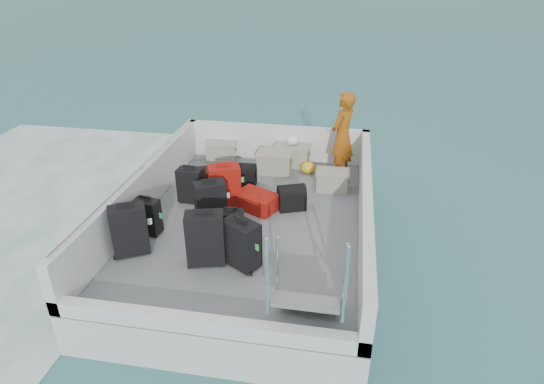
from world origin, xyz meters
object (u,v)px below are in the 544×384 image
(suitcase_0, at_px, (129,231))
(crate_3, at_px, (332,181))
(suitcase_5, at_px, (225,186))
(crate_1, at_px, (274,163))
(suitcase_3, at_px, (205,239))
(crate_0, at_px, (221,151))
(crate_2, at_px, (292,155))
(suitcase_4, at_px, (211,203))
(suitcase_2, at_px, (191,186))
(suitcase_7, at_px, (231,227))
(suitcase_8, at_px, (257,201))
(passenger, at_px, (342,136))
(suitcase_1, at_px, (148,217))
(suitcase_6, at_px, (241,244))

(suitcase_0, xyz_separation_m, crate_3, (2.59, 2.41, -0.20))
(suitcase_5, distance_m, crate_1, 1.53)
(suitcase_3, height_order, crate_0, suitcase_3)
(crate_2, bearing_deg, suitcase_4, -111.20)
(suitcase_2, bearing_deg, suitcase_4, -45.21)
(suitcase_4, xyz_separation_m, crate_0, (-0.51, 2.39, -0.16))
(suitcase_0, xyz_separation_m, suitcase_5, (0.90, 1.57, -0.02))
(suitcase_7, bearing_deg, crate_3, 44.66)
(suitcase_3, height_order, suitcase_4, suitcase_3)
(suitcase_0, xyz_separation_m, crate_0, (0.32, 3.38, -0.19))
(suitcase_8, distance_m, crate_0, 2.15)
(crate_3, bearing_deg, passenger, 79.33)
(suitcase_3, bearing_deg, crate_2, 63.86)
(suitcase_0, xyz_separation_m, crate_2, (1.76, 3.38, -0.17))
(suitcase_8, relative_size, crate_3, 1.25)
(suitcase_1, bearing_deg, suitcase_5, 58.63)
(suitcase_6, distance_m, suitcase_8, 1.56)
(suitcase_5, relative_size, crate_1, 1.11)
(suitcase_5, height_order, crate_2, suitcase_5)
(suitcase_0, height_order, passenger, passenger)
(suitcase_8, height_order, passenger, passenger)
(suitcase_4, xyz_separation_m, crate_1, (0.64, 1.98, -0.15))
(suitcase_2, bearing_deg, suitcase_0, -98.19)
(suitcase_6, relative_size, suitcase_7, 1.30)
(suitcase_1, relative_size, suitcase_5, 0.80)
(suitcase_2, xyz_separation_m, suitcase_4, (0.52, -0.58, 0.04))
(suitcase_0, bearing_deg, crate_3, 13.76)
(suitcase_5, xyz_separation_m, crate_0, (-0.58, 1.81, -0.17))
(suitcase_3, relative_size, suitcase_7, 1.48)
(suitcase_5, bearing_deg, suitcase_6, -89.71)
(suitcase_6, bearing_deg, suitcase_7, 149.78)
(suitcase_3, xyz_separation_m, suitcase_4, (-0.24, 1.02, -0.04))
(suitcase_6, xyz_separation_m, crate_2, (0.21, 3.39, -0.14))
(crate_0, xyz_separation_m, crate_2, (1.44, 0.00, 0.02))
(suitcase_2, relative_size, suitcase_6, 0.89)
(suitcase_7, xyz_separation_m, crate_2, (0.48, 2.89, -0.06))
(suitcase_0, xyz_separation_m, suitcase_3, (1.07, -0.03, 0.01))
(suitcase_4, distance_m, suitcase_8, 0.83)
(suitcase_1, xyz_separation_m, suitcase_3, (1.05, -0.56, 0.10))
(suitcase_0, height_order, suitcase_3, suitcase_3)
(suitcase_2, relative_size, crate_2, 0.92)
(suitcase_8, relative_size, crate_0, 1.18)
(crate_1, xyz_separation_m, passenger, (1.23, 0.02, 0.61))
(suitcase_4, height_order, suitcase_8, suitcase_4)
(suitcase_5, bearing_deg, suitcase_4, -118.52)
(suitcase_1, relative_size, suitcase_6, 0.83)
(suitcase_1, bearing_deg, suitcase_7, 7.20)
(suitcase_5, bearing_deg, suitcase_0, -141.81)
(suitcase_0, distance_m, suitcase_8, 2.11)
(crate_1, bearing_deg, suitcase_4, -107.90)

